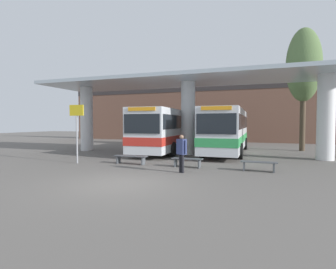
{
  "coord_description": "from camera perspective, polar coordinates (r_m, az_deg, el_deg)",
  "views": [
    {
      "loc": [
        4.83,
        -8.5,
        2.23
      ],
      "look_at": [
        0.0,
        5.25,
        1.6
      ],
      "focal_mm": 28.0,
      "sensor_mm": 36.0,
      "label": 1
    }
  ],
  "objects": [
    {
      "name": "pedestrian_waiting",
      "position": [
        11.78,
        2.97,
        -3.31
      ],
      "size": [
        0.57,
        0.46,
        1.71
      ],
      "rotation": [
        0.0,
        0.0,
        -0.59
      ],
      "color": "black",
      "rests_on": "ground_plane"
    },
    {
      "name": "waiting_bench_near_pillar",
      "position": [
        13.31,
        4.22,
        -5.71
      ],
      "size": [
        1.55,
        0.44,
        0.46
      ],
      "color": "#4C5156",
      "rests_on": "ground_plane"
    },
    {
      "name": "station_canopy",
      "position": [
        18.79,
        4.39,
        9.0
      ],
      "size": [
        22.16,
        5.69,
        5.4
      ],
      "color": "silver",
      "rests_on": "ground_plane"
    },
    {
      "name": "poplar_tree_behind_left",
      "position": [
        24.09,
        27.45,
        13.07
      ],
      "size": [
        2.66,
        2.66,
        9.79
      ],
      "color": "#473A2B",
      "rests_on": "ground_plane"
    },
    {
      "name": "townhouse_backdrop",
      "position": [
        32.28,
        10.77,
        6.85
      ],
      "size": [
        40.0,
        0.58,
        8.08
      ],
      "color": "brown",
      "rests_on": "ground_plane"
    },
    {
      "name": "waiting_bench_far_platform",
      "position": [
        14.46,
        -8.13,
        -5.03
      ],
      "size": [
        1.88,
        0.44,
        0.46
      ],
      "color": "#4C5156",
      "rests_on": "ground_plane"
    },
    {
      "name": "waiting_bench_mid_platform",
      "position": [
        12.86,
        19.15,
        -6.12
      ],
      "size": [
        1.62,
        0.44,
        0.46
      ],
      "color": "#4C5156",
      "rests_on": "ground_plane"
    },
    {
      "name": "transit_bus_center_bay",
      "position": [
        20.16,
        12.7,
        1.17
      ],
      "size": [
        2.73,
        10.82,
        3.21
      ],
      "rotation": [
        0.0,
        0.0,
        3.15
      ],
      "color": "silver",
      "rests_on": "ground_plane"
    },
    {
      "name": "transit_bus_left_bay",
      "position": [
        21.44,
        0.77,
        1.3
      ],
      "size": [
        3.03,
        12.52,
        3.21
      ],
      "rotation": [
        0.0,
        0.0,
        3.18
      ],
      "color": "silver",
      "rests_on": "ground_plane"
    },
    {
      "name": "ground_plane",
      "position": [
        10.03,
        -10.15,
        -10.42
      ],
      "size": [
        100.0,
        100.0,
        0.0
      ],
      "primitive_type": "plane",
      "color": "#605B56"
    },
    {
      "name": "info_sign_platform",
      "position": [
        15.37,
        -19.26,
        2.6
      ],
      "size": [
        0.9,
        0.09,
        3.25
      ],
      "color": "gray",
      "rests_on": "ground_plane"
    }
  ]
}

